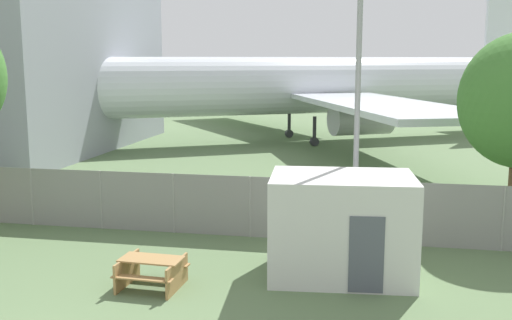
{
  "coord_description": "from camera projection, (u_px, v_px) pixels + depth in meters",
  "views": [
    {
      "loc": [
        6.24,
        -8.5,
        5.62
      ],
      "look_at": [
        2.16,
        12.69,
        2.0
      ],
      "focal_mm": 42.0,
      "sensor_mm": 36.0,
      "label": 1
    }
  ],
  "objects": [
    {
      "name": "light_mast",
      "position": [
        358.0,
        88.0,
        17.0
      ],
      "size": [
        0.44,
        0.44,
        7.93
      ],
      "color": "#99999E",
      "rests_on": "ground"
    },
    {
      "name": "picnic_bench_near_cabin",
      "position": [
        152.0,
        270.0,
        14.89
      ],
      "size": [
        1.6,
        1.47,
        0.76
      ],
      "rotation": [
        0.0,
        0.0,
        -0.05
      ],
      "color": "#A37A47",
      "rests_on": "ground"
    },
    {
      "name": "airplane",
      "position": [
        282.0,
        87.0,
        40.64
      ],
      "size": [
        43.6,
        36.64,
        11.59
      ],
      "rotation": [
        0.0,
        0.0,
        -2.64
      ],
      "color": "silver",
      "rests_on": "ground"
    },
    {
      "name": "portable_cabin",
      "position": [
        342.0,
        226.0,
        15.59
      ],
      "size": [
        3.88,
        2.85,
        2.68
      ],
      "rotation": [
        0.0,
        0.0,
        0.09
      ],
      "color": "silver",
      "rests_on": "ground"
    },
    {
      "name": "perimeter_fence",
      "position": [
        174.0,
        203.0,
        19.55
      ],
      "size": [
        56.07,
        0.07,
        1.98
      ],
      "color": "gray",
      "rests_on": "ground"
    }
  ]
}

